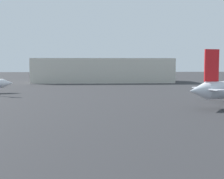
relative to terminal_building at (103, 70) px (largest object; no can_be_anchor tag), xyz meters
The scene contains 1 object.
terminal_building is the anchor object (origin of this frame).
Camera 1 is at (-1.46, -9.63, 8.37)m, focal length 51.35 mm.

